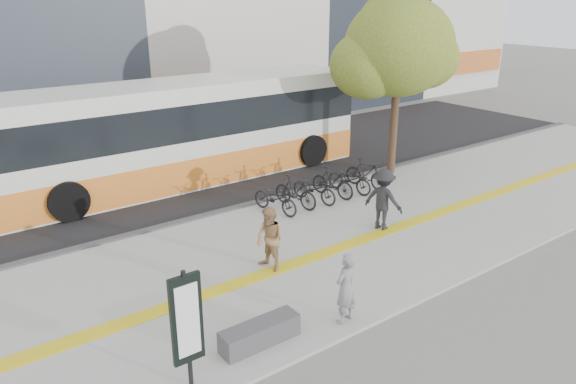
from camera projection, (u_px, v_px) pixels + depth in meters
ground at (324, 281)px, 12.74m from camera, size 120.00×120.00×0.00m
sidewalk at (286, 256)px, 13.86m from camera, size 40.00×7.00×0.08m
tactile_strip at (298, 262)px, 13.46m from camera, size 40.00×0.45×0.01m
street at (162, 180)px, 19.52m from camera, size 40.00×8.00×0.06m
curb at (218, 213)px, 16.49m from camera, size 40.00×0.25×0.14m
bench at (260, 333)px, 10.28m from camera, size 1.60×0.45×0.45m
signboard at (187, 321)px, 8.79m from camera, size 0.55×0.10×2.20m
street_tree at (396, 49)px, 18.83m from camera, size 4.40×3.80×6.31m
bus at (187, 134)px, 19.03m from camera, size 13.04×3.09×3.47m
bicycle_row at (323, 185)px, 17.41m from camera, size 4.65×1.79×0.99m
seated_woman at (346, 288)px, 10.81m from camera, size 0.62×0.47×1.52m
pedestrian_tan at (270, 239)px, 12.88m from camera, size 0.69×0.83×1.56m
pedestrian_dark at (383, 199)px, 15.12m from camera, size 0.97×1.28×1.75m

